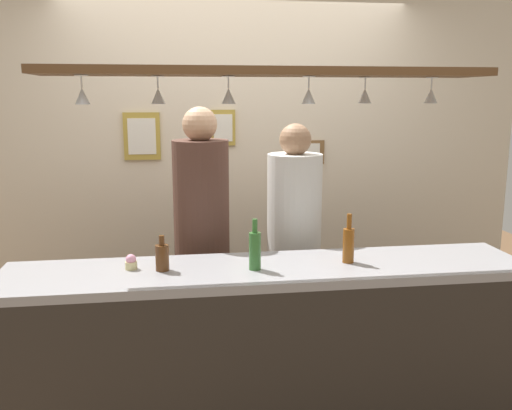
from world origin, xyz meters
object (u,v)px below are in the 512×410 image
Objects in this scene: picture_frame_lower_pair at (305,152)px; bottle_beer_brown_stubby at (162,257)px; person_right_white_patterned_shirt at (294,229)px; person_middle_brown_shirt at (202,222)px; bottle_beer_amber_tall at (349,244)px; cupcake at (131,262)px; picture_frame_caricature at (142,136)px; bottle_beer_green_import at (255,250)px; picture_frame_crest at (223,128)px.

bottle_beer_brown_stubby is at bearing -127.02° from picture_frame_lower_pair.
picture_frame_lower_pair is (0.24, 0.77, 0.40)m from person_right_white_patterned_shirt.
bottle_beer_amber_tall is (0.73, -0.62, 0.00)m from person_middle_brown_shirt.
picture_frame_caricature is at bearing 89.89° from cupcake.
bottle_beer_green_import reaches higher than cupcake.
picture_frame_lower_pair is (0.59, 1.44, 0.33)m from bottle_beer_green_import.
person_middle_brown_shirt is 1.06× the size of person_right_white_patterned_shirt.
person_right_white_patterned_shirt is 0.76m from bottle_beer_green_import.
bottle_beer_green_import is at bearing -70.94° from person_middle_brown_shirt.
bottle_beer_brown_stubby is 0.96m from bottle_beer_amber_tall.
cupcake is (-0.62, 0.09, -0.07)m from bottle_beer_green_import.
bottle_beer_green_import reaches higher than bottle_beer_brown_stubby.
bottle_beer_brown_stubby is 0.60× the size of picture_frame_lower_pair.
person_middle_brown_shirt reaches higher than picture_frame_caricature.
cupcake is 0.23× the size of picture_frame_caricature.
picture_frame_lower_pair reaches higher than cupcake.
picture_frame_crest reaches higher than bottle_beer_green_import.
bottle_beer_brown_stubby is at bearing -83.69° from picture_frame_caricature.
picture_frame_caricature is 1.31× the size of picture_frame_crest.
picture_frame_lower_pair is at bearing 86.32° from bottle_beer_amber_tall.
cupcake is at bearing -123.61° from person_middle_brown_shirt.
bottle_beer_green_import is 0.46m from bottle_beer_brown_stubby.
picture_frame_caricature is at bearing 128.62° from bottle_beer_amber_tall.
person_right_white_patterned_shirt is 6.41× the size of bottle_beer_green_import.
picture_frame_caricature is (-0.38, 0.77, 0.47)m from person_middle_brown_shirt.
person_middle_brown_shirt is at bearing 139.61° from bottle_beer_amber_tall.
bottle_beer_amber_tall is 1.58m from picture_frame_crest.
picture_frame_lower_pair reaches higher than bottle_beer_green_import.
bottle_beer_green_import is 1.00× the size of picture_frame_crest.
person_right_white_patterned_shirt is at bearing -64.14° from picture_frame_crest.
person_middle_brown_shirt reaches higher than picture_frame_crest.
bottle_beer_green_import is 1.60m from picture_frame_lower_pair.
person_middle_brown_shirt is 5.20× the size of picture_frame_caricature.
bottle_beer_green_import is 1.64m from picture_frame_caricature.
picture_frame_caricature is at bearing 180.00° from picture_frame_crest.
cupcake is (-0.38, -0.58, -0.06)m from person_middle_brown_shirt.
picture_frame_lower_pair is (1.21, 0.00, -0.13)m from picture_frame_caricature.
picture_frame_crest is (-0.37, 0.77, 0.59)m from person_right_white_patterned_shirt.
picture_frame_caricature is (-0.96, 0.77, 0.54)m from person_right_white_patterned_shirt.
picture_frame_lower_pair is at bearing 52.98° from bottle_beer_brown_stubby.
bottle_beer_amber_tall is 1.00× the size of picture_frame_crest.
picture_frame_crest is at bearing 115.86° from person_right_white_patterned_shirt.
picture_frame_caricature is at bearing 141.21° from person_right_white_patterned_shirt.
picture_frame_lower_pair is at bearing 67.75° from bottle_beer_green_import.
bottle_beer_amber_tall is at bearing -0.15° from bottle_beer_brown_stubby.
bottle_beer_amber_tall is (0.50, 0.05, -0.00)m from bottle_beer_green_import.
picture_frame_caricature reaches higher than bottle_beer_amber_tall.
picture_frame_caricature is 0.59m from picture_frame_crest.
picture_frame_lower_pair is 0.65m from picture_frame_crest.
person_middle_brown_shirt is 0.98m from picture_frame_caricature.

